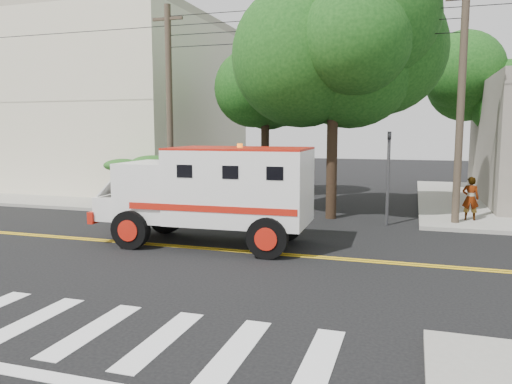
% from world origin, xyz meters
% --- Properties ---
extents(ground, '(100.00, 100.00, 0.00)m').
position_xyz_m(ground, '(0.00, 0.00, 0.00)').
color(ground, black).
rests_on(ground, ground).
extents(sidewalk_nw, '(17.00, 17.00, 0.15)m').
position_xyz_m(sidewalk_nw, '(-13.50, 13.50, 0.07)').
color(sidewalk_nw, gray).
rests_on(sidewalk_nw, ground).
extents(building_left, '(16.00, 14.00, 10.00)m').
position_xyz_m(building_left, '(-15.50, 15.00, 5.15)').
color(building_left, beige).
rests_on(building_left, sidewalk_nw).
extents(utility_pole_left, '(0.28, 0.28, 9.00)m').
position_xyz_m(utility_pole_left, '(-5.60, 6.00, 4.50)').
color(utility_pole_left, '#382D23').
rests_on(utility_pole_left, ground).
extents(utility_pole_right, '(0.28, 0.28, 9.00)m').
position_xyz_m(utility_pole_right, '(6.30, 6.20, 4.50)').
color(utility_pole_right, '#382D23').
rests_on(utility_pole_right, ground).
extents(tree_main, '(6.08, 5.70, 9.85)m').
position_xyz_m(tree_main, '(1.94, 6.21, 7.20)').
color(tree_main, black).
rests_on(tree_main, ground).
extents(tree_left, '(4.48, 4.20, 7.70)m').
position_xyz_m(tree_left, '(-2.68, 11.79, 5.73)').
color(tree_left, black).
rests_on(tree_left, ground).
extents(tree_right, '(4.80, 4.50, 8.20)m').
position_xyz_m(tree_right, '(8.84, 15.77, 6.09)').
color(tree_right, black).
rests_on(tree_right, ground).
extents(traffic_signal, '(0.15, 0.18, 3.60)m').
position_xyz_m(traffic_signal, '(3.80, 5.60, 2.23)').
color(traffic_signal, '#3F3F42').
rests_on(traffic_signal, ground).
extents(accessibility_sign, '(0.45, 0.10, 2.02)m').
position_xyz_m(accessibility_sign, '(-6.20, 6.17, 1.37)').
color(accessibility_sign, '#3F3F42').
rests_on(accessibility_sign, ground).
extents(palm_planter, '(3.52, 2.63, 2.36)m').
position_xyz_m(palm_planter, '(-7.44, 6.62, 1.65)').
color(palm_planter, '#1E3314').
rests_on(palm_planter, sidewalk_nw).
extents(armored_truck, '(6.94, 2.97, 3.12)m').
position_xyz_m(armored_truck, '(-1.32, 0.58, 1.78)').
color(armored_truck, white).
rests_on(armored_truck, ground).
extents(pedestrian_a, '(0.65, 0.46, 1.71)m').
position_xyz_m(pedestrian_a, '(6.88, 6.93, 1.00)').
color(pedestrian_a, gray).
rests_on(pedestrian_a, sidewalk_ne).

